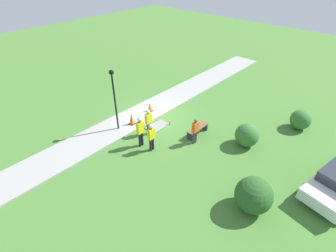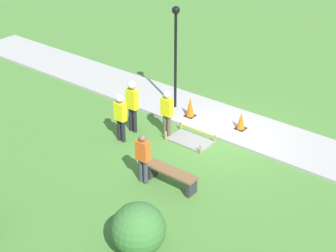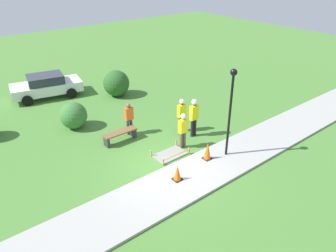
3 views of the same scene
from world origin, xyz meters
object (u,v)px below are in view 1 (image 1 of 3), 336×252
(worker_supervisor, at_px, (149,120))
(worker_assistant, at_px, (151,135))
(park_bench, at_px, (198,129))
(bystander_in_orange_shirt, at_px, (195,130))
(worker_trainee, at_px, (140,129))
(traffic_cone_near_patch, at_px, (150,107))
(lamppost_near, at_px, (114,92))
(traffic_cone_far_patch, at_px, (132,119))

(worker_supervisor, relative_size, worker_assistant, 0.99)
(park_bench, xyz_separation_m, bystander_in_orange_shirt, (0.75, 0.36, 0.54))
(worker_supervisor, xyz_separation_m, bystander_in_orange_shirt, (-1.15, 2.57, -0.09))
(worker_trainee, xyz_separation_m, bystander_in_orange_shirt, (-2.25, 2.08, -0.26))
(traffic_cone_near_patch, xyz_separation_m, worker_trainee, (2.92, 2.27, 0.75))
(park_bench, distance_m, worker_supervisor, 2.98)
(traffic_cone_near_patch, relative_size, worker_supervisor, 0.37)
(traffic_cone_near_patch, bearing_deg, lamppost_near, 1.27)
(traffic_cone_far_patch, distance_m, park_bench, 4.17)
(traffic_cone_far_patch, xyz_separation_m, worker_supervisor, (-0.09, 1.46, 0.50))
(park_bench, bearing_deg, traffic_cone_far_patch, -61.40)
(lamppost_near, bearing_deg, worker_supervisor, 119.48)
(bystander_in_orange_shirt, bearing_deg, traffic_cone_far_patch, -72.84)
(park_bench, bearing_deg, traffic_cone_near_patch, -88.79)
(park_bench, bearing_deg, worker_assistant, -18.99)
(traffic_cone_near_patch, distance_m, worker_trainee, 3.77)
(worker_assistant, distance_m, bystander_in_orange_shirt, 2.52)
(traffic_cone_far_patch, height_order, bystander_in_orange_shirt, bystander_in_orange_shirt)
(worker_trainee, bearing_deg, bystander_in_orange_shirt, 137.25)
(traffic_cone_near_patch, bearing_deg, worker_trainee, 37.87)
(park_bench, bearing_deg, lamppost_near, -53.76)
(traffic_cone_near_patch, distance_m, lamppost_near, 3.55)
(worker_trainee, bearing_deg, park_bench, 150.26)
(park_bench, height_order, lamppost_near, lamppost_near)
(traffic_cone_near_patch, relative_size, bystander_in_orange_shirt, 0.39)
(traffic_cone_near_patch, distance_m, park_bench, 3.99)
(worker_assistant, bearing_deg, traffic_cone_near_patch, -132.98)
(worker_supervisor, bearing_deg, lamppost_near, -60.52)
(traffic_cone_far_patch, bearing_deg, traffic_cone_near_patch, -170.38)
(park_bench, distance_m, worker_trainee, 3.55)
(traffic_cone_near_patch, bearing_deg, park_bench, 91.21)
(worker_trainee, height_order, lamppost_near, lamppost_near)
(park_bench, bearing_deg, bystander_in_orange_shirt, 25.84)
(traffic_cone_far_patch, xyz_separation_m, park_bench, (-2.00, 3.66, -0.12))
(worker_assistant, bearing_deg, worker_supervisor, -128.66)
(lamppost_near, bearing_deg, park_bench, 126.24)
(worker_trainee, bearing_deg, traffic_cone_far_patch, -117.37)
(bystander_in_orange_shirt, distance_m, lamppost_near, 5.08)
(park_bench, xyz_separation_m, lamppost_near, (2.88, -3.93, 2.24))
(worker_assistant, distance_m, worker_trainee, 0.75)
(traffic_cone_far_patch, xyz_separation_m, worker_trainee, (1.01, 1.95, 0.67))
(traffic_cone_near_patch, bearing_deg, worker_assistant, 47.02)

